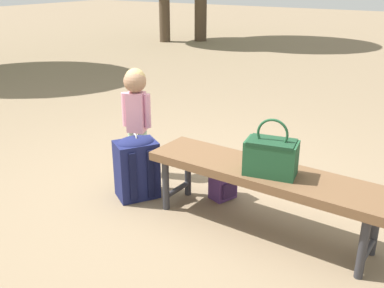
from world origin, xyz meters
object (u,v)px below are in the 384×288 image
at_px(child_standing, 136,105).
at_px(backpack_small, 223,180).
at_px(handbag, 271,156).
at_px(park_bench, 263,177).
at_px(backpack_large, 136,165).

bearing_deg(child_standing, backpack_small, 179.92).
height_order(handbag, child_standing, child_standing).
bearing_deg(park_bench, handbag, 144.90).
xyz_separation_m(backpack_large, backpack_small, (-0.58, -0.33, -0.11)).
relative_size(park_bench, child_standing, 1.74).
height_order(park_bench, backpack_small, park_bench).
bearing_deg(backpack_small, child_standing, -0.08).
bearing_deg(backpack_large, handbag, -178.78).
xyz_separation_m(child_standing, backpack_large, (-0.26, 0.33, -0.36)).
bearing_deg(backpack_small, handbag, 148.40).
xyz_separation_m(park_bench, backpack_large, (1.01, 0.07, -0.13)).
bearing_deg(child_standing, handbag, 166.98).
xyz_separation_m(park_bench, backpack_small, (0.44, -0.26, -0.24)).
relative_size(backpack_large, backpack_small, 1.68).
bearing_deg(park_bench, child_standing, -11.70).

